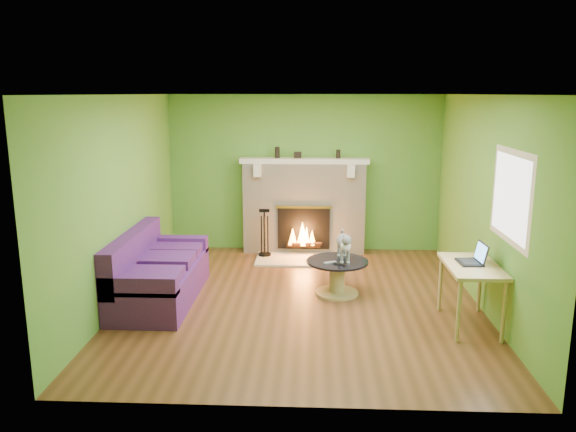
# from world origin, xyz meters

# --- Properties ---
(floor) EXTENTS (5.00, 5.00, 0.00)m
(floor) POSITION_xyz_m (0.00, 0.00, 0.00)
(floor) COLOR #553118
(floor) RESTS_ON ground
(ceiling) EXTENTS (5.00, 5.00, 0.00)m
(ceiling) POSITION_xyz_m (0.00, 0.00, 2.60)
(ceiling) COLOR white
(ceiling) RESTS_ON wall_back
(wall_back) EXTENTS (5.00, 0.00, 5.00)m
(wall_back) POSITION_xyz_m (0.00, 2.50, 1.30)
(wall_back) COLOR #5C9832
(wall_back) RESTS_ON floor
(wall_front) EXTENTS (5.00, 0.00, 5.00)m
(wall_front) POSITION_xyz_m (0.00, -2.50, 1.30)
(wall_front) COLOR #5C9832
(wall_front) RESTS_ON floor
(wall_left) EXTENTS (0.00, 5.00, 5.00)m
(wall_left) POSITION_xyz_m (-2.25, 0.00, 1.30)
(wall_left) COLOR #5C9832
(wall_left) RESTS_ON floor
(wall_right) EXTENTS (0.00, 5.00, 5.00)m
(wall_right) POSITION_xyz_m (2.25, 0.00, 1.30)
(wall_right) COLOR #5C9832
(wall_right) RESTS_ON floor
(window_frame) EXTENTS (0.00, 1.20, 1.20)m
(window_frame) POSITION_xyz_m (2.24, -0.90, 1.55)
(window_frame) COLOR silver
(window_frame) RESTS_ON wall_right
(window_pane) EXTENTS (0.00, 1.06, 1.06)m
(window_pane) POSITION_xyz_m (2.23, -0.90, 1.55)
(window_pane) COLOR white
(window_pane) RESTS_ON wall_right
(fireplace) EXTENTS (2.10, 0.46, 1.58)m
(fireplace) POSITION_xyz_m (0.00, 2.32, 0.77)
(fireplace) COLOR beige
(fireplace) RESTS_ON floor
(hearth) EXTENTS (1.50, 0.75, 0.03)m
(hearth) POSITION_xyz_m (0.00, 1.80, 0.01)
(hearth) COLOR beige
(hearth) RESTS_ON floor
(mantel) EXTENTS (2.10, 0.28, 0.08)m
(mantel) POSITION_xyz_m (0.00, 2.30, 1.54)
(mantel) COLOR silver
(mantel) RESTS_ON fireplace
(sofa) EXTENTS (0.89, 1.96, 0.88)m
(sofa) POSITION_xyz_m (-1.86, -0.02, 0.34)
(sofa) COLOR #401A62
(sofa) RESTS_ON floor
(coffee_table) EXTENTS (0.82, 0.82, 0.46)m
(coffee_table) POSITION_xyz_m (0.48, 0.29, 0.27)
(coffee_table) COLOR tan
(coffee_table) RESTS_ON floor
(desk) EXTENTS (0.57, 0.99, 0.73)m
(desk) POSITION_xyz_m (1.95, -0.69, 0.64)
(desk) COLOR tan
(desk) RESTS_ON floor
(cat) EXTENTS (0.29, 0.67, 0.41)m
(cat) POSITION_xyz_m (0.56, 0.34, 0.67)
(cat) COLOR slate
(cat) RESTS_ON coffee_table
(remote_silver) EXTENTS (0.17, 0.12, 0.02)m
(remote_silver) POSITION_xyz_m (0.38, 0.17, 0.47)
(remote_silver) COLOR gray
(remote_silver) RESTS_ON coffee_table
(remote_black) EXTENTS (0.16, 0.11, 0.02)m
(remote_black) POSITION_xyz_m (0.50, 0.11, 0.47)
(remote_black) COLOR black
(remote_black) RESTS_ON coffee_table
(laptop) EXTENTS (0.30, 0.34, 0.24)m
(laptop) POSITION_xyz_m (1.93, -0.64, 0.85)
(laptop) COLOR black
(laptop) RESTS_ON desk
(fire_tools) EXTENTS (0.21, 0.21, 0.78)m
(fire_tools) POSITION_xyz_m (-0.63, 1.95, 0.42)
(fire_tools) COLOR black
(fire_tools) RESTS_ON hearth
(mantel_vase_left) EXTENTS (0.08, 0.08, 0.18)m
(mantel_vase_left) POSITION_xyz_m (-0.44, 2.33, 1.67)
(mantel_vase_left) COLOR black
(mantel_vase_left) RESTS_ON mantel
(mantel_vase_right) EXTENTS (0.07, 0.07, 0.14)m
(mantel_vase_right) POSITION_xyz_m (0.55, 2.33, 1.65)
(mantel_vase_right) COLOR black
(mantel_vase_right) RESTS_ON mantel
(mantel_box) EXTENTS (0.12, 0.08, 0.10)m
(mantel_box) POSITION_xyz_m (-0.11, 2.33, 1.63)
(mantel_box) COLOR black
(mantel_box) RESTS_ON mantel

